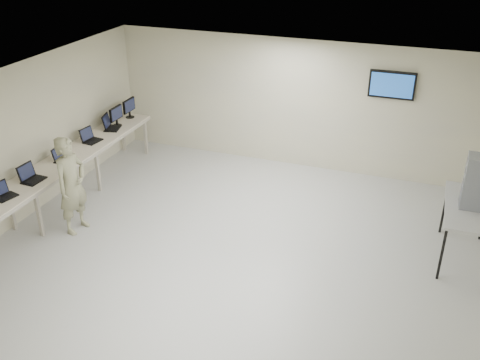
% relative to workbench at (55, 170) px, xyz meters
% --- Properties ---
extents(room, '(8.01, 7.01, 2.81)m').
position_rel_workbench_xyz_m(room, '(3.62, 0.06, 0.58)').
color(room, '#AEAEAE').
rests_on(room, ground).
extents(workbench, '(0.76, 6.00, 0.90)m').
position_rel_workbench_xyz_m(workbench, '(0.00, 0.00, 0.00)').
color(workbench, beige).
rests_on(workbench, ground).
extents(laptop_1, '(0.34, 0.38, 0.26)m').
position_rel_workbench_xyz_m(laptop_1, '(-0.03, -1.26, 0.14)').
color(laptop_1, black).
rests_on(laptop_1, workbench).
extents(laptop_2, '(0.33, 0.40, 0.30)m').
position_rel_workbench_xyz_m(laptop_2, '(-0.01, -0.61, 0.15)').
color(laptop_2, black).
rests_on(laptop_2, workbench).
extents(laptop_3, '(0.30, 0.35, 0.25)m').
position_rel_workbench_xyz_m(laptop_3, '(-0.04, 0.28, 0.14)').
color(laptop_3, black).
rests_on(laptop_3, workbench).
extents(laptop_4, '(0.34, 0.40, 0.28)m').
position_rel_workbench_xyz_m(laptop_4, '(-0.06, 1.25, 0.15)').
color(laptop_4, black).
rests_on(laptop_4, workbench).
extents(laptop_5, '(0.42, 0.46, 0.31)m').
position_rel_workbench_xyz_m(laptop_5, '(-0.06, 2.00, 0.15)').
color(laptop_5, black).
rests_on(laptop_5, workbench).
extents(monitor_near, '(0.19, 0.44, 0.43)m').
position_rel_workbench_xyz_m(monitor_near, '(-0.01, 2.20, 0.33)').
color(monitor_near, black).
rests_on(monitor_near, workbench).
extents(monitor_far, '(0.20, 0.44, 0.43)m').
position_rel_workbench_xyz_m(monitor_far, '(-0.01, 2.75, 0.34)').
color(monitor_far, black).
rests_on(monitor_far, workbench).
extents(soldier, '(0.50, 0.69, 1.77)m').
position_rel_workbench_xyz_m(soldier, '(0.75, -0.50, 0.06)').
color(soldier, gray).
rests_on(soldier, ground).
extents(side_table, '(0.76, 1.63, 0.98)m').
position_rel_workbench_xyz_m(side_table, '(7.19, 0.91, 0.08)').
color(side_table, '#A5A5A5').
rests_on(side_table, ground).
extents(storage_bins, '(0.32, 0.36, 0.86)m').
position_rel_workbench_xyz_m(storage_bins, '(7.17, 0.91, 0.58)').
color(storage_bins, gray).
rests_on(storage_bins, side_table).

